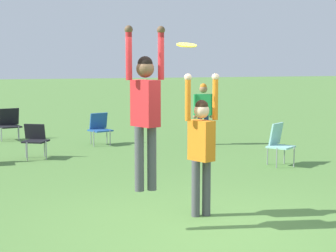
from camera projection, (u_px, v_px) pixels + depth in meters
name	position (u px, v px, depth m)	size (l,w,h in m)	color
ground_plane	(200.00, 229.00, 7.37)	(120.00, 120.00, 0.00)	#56843D
person_jumping	(145.00, 104.00, 7.15)	(0.52, 0.42, 2.11)	#4C4C51
person_defending	(201.00, 142.00, 7.89)	(0.51, 0.41, 2.03)	#4C4C51
frisbee	(187.00, 45.00, 7.63)	(0.28, 0.28, 0.07)	yellow
camping_chair_0	(100.00, 127.00, 14.72)	(0.64, 0.69, 0.82)	gray
camping_chair_2	(35.00, 138.00, 12.68)	(0.66, 0.72, 0.77)	gray
camping_chair_3	(279.00, 141.00, 11.83)	(0.66, 0.73, 0.89)	gray
camping_chair_4	(9.00, 122.00, 15.60)	(0.67, 0.71, 0.87)	gray
person_spectator_near	(203.00, 108.00, 14.62)	(0.56, 0.35, 1.61)	navy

